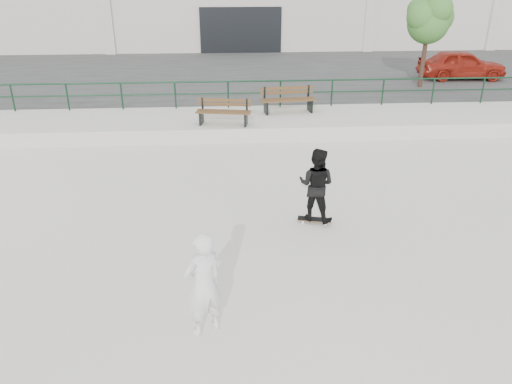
{
  "coord_description": "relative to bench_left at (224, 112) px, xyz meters",
  "views": [
    {
      "loc": [
        -1.2,
        -8.04,
        5.5
      ],
      "look_at": [
        -0.52,
        2.0,
        0.91
      ],
      "focal_mm": 35.0,
      "sensor_mm": 36.0,
      "label": 1
    }
  ],
  "objects": [
    {
      "name": "railing",
      "position": [
        1.19,
        2.18,
        0.32
      ],
      "size": [
        28.0,
        0.06,
        1.03
      ],
      "color": "#133520",
      "rests_on": "ledge"
    },
    {
      "name": "standing_skater",
      "position": [
        2.05,
        -6.43,
        0.04
      ],
      "size": [
        1.05,
        0.97,
        1.73
      ],
      "primitive_type": "imported",
      "rotation": [
        0.0,
        0.0,
        2.66
      ],
      "color": "black",
      "rests_on": "skateboard"
    },
    {
      "name": "seated_skater",
      "position": [
        -0.4,
        -10.08,
        -0.01
      ],
      "size": [
        0.8,
        0.73,
        1.83
      ],
      "primitive_type": "imported",
      "rotation": [
        0.0,
        0.0,
        3.71
      ],
      "color": "white",
      "rests_on": "ground"
    },
    {
      "name": "red_car",
      "position": [
        11.39,
        6.77,
        0.26
      ],
      "size": [
        4.09,
        1.83,
        1.37
      ],
      "primitive_type": "imported",
      "rotation": [
        0.0,
        0.0,
        1.52
      ],
      "color": "maroon",
      "rests_on": "parking_strip"
    },
    {
      "name": "bench_left",
      "position": [
        0.0,
        0.0,
        0.0
      ],
      "size": [
        1.92,
        0.86,
        0.86
      ],
      "rotation": [
        0.0,
        0.0,
        -0.18
      ],
      "color": "#50391B",
      "rests_on": "ledge"
    },
    {
      "name": "bench_right",
      "position": [
        2.38,
        1.39,
        0.04
      ],
      "size": [
        2.07,
        0.81,
        0.93
      ],
      "rotation": [
        0.0,
        0.0,
        0.11
      ],
      "color": "#50391B",
      "rests_on": "ledge"
    },
    {
      "name": "ground",
      "position": [
        1.19,
        -8.62,
        -0.92
      ],
      "size": [
        120.0,
        120.0,
        0.0
      ],
      "primitive_type": "plane",
      "color": "beige",
      "rests_on": "ground"
    },
    {
      "name": "parking_strip",
      "position": [
        1.19,
        9.38,
        -0.67
      ],
      "size": [
        60.0,
        14.0,
        0.5
      ],
      "primitive_type": "cube",
      "color": "#353535",
      "rests_on": "ground"
    },
    {
      "name": "tree",
      "position": [
        8.87,
        5.2,
        2.52
      ],
      "size": [
        2.21,
        1.96,
        3.93
      ],
      "color": "#422C21",
      "rests_on": "parking_strip"
    },
    {
      "name": "skateboard",
      "position": [
        2.05,
        -6.43,
        -0.85
      ],
      "size": [
        0.81,
        0.37,
        0.09
      ],
      "rotation": [
        0.0,
        0.0,
        -0.23
      ],
      "color": "black",
      "rests_on": "ground"
    },
    {
      "name": "ledge",
      "position": [
        1.19,
        0.88,
        -0.67
      ],
      "size": [
        30.0,
        3.0,
        0.5
      ],
      "primitive_type": "cube",
      "color": "beige",
      "rests_on": "ground"
    }
  ]
}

